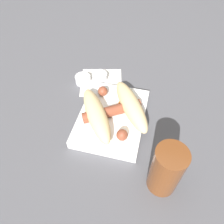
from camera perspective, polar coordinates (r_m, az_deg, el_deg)
The scene contains 9 objects.
ground_plane at distance 0.62m, azimuth 0.00°, elevation -2.14°, with size 3.00×3.00×0.00m, color #4C4C51.
food_tray at distance 0.61m, azimuth 0.00°, elevation -1.39°, with size 0.23×0.18×0.03m.
bread_roll at distance 0.58m, azimuth 0.52°, elevation 0.59°, with size 0.24×0.23×0.05m.
sausage at distance 0.59m, azimuth -0.10°, elevation 0.22°, with size 0.17×0.15×0.03m.
pickled_veggies at distance 0.63m, azimuth 4.19°, elevation 2.38°, with size 0.07×0.06×0.00m.
napkin at distance 0.73m, azimuth -2.79°, elevation 7.81°, with size 0.16×0.16×0.00m.
condiment_cup_near at distance 0.73m, azimuth -3.21°, elevation 9.10°, with size 0.05×0.05×0.03m.
condiment_cup_far at distance 0.73m, azimuth -7.60°, elevation 8.37°, with size 0.05×0.05×0.03m.
drink_glass at distance 0.48m, azimuth 13.98°, elevation -14.51°, with size 0.07×0.07×0.13m.
Camera 1 is at (-0.37, -0.09, 0.49)m, focal length 35.00 mm.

